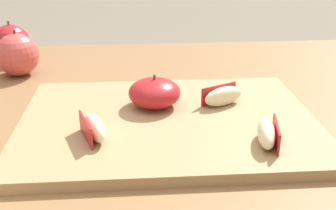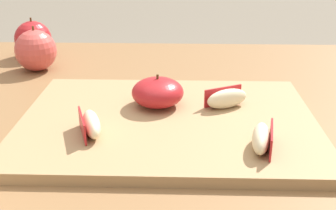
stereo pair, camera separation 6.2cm
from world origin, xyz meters
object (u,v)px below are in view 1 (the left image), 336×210
object	(u,v)px
apple_wedge_near_knife	(223,96)
apple_half_skin_up	(155,93)
apple_wedge_left	(267,133)
apple_wedge_back	(94,128)
whole_apple_crimson	(11,43)
whole_apple_pink_lady	(17,55)
cutting_board	(168,122)

from	to	relation	value
apple_wedge_near_knife	apple_half_skin_up	bearing A→B (deg)	177.89
apple_wedge_left	apple_wedge_back	xyz separation A→B (m)	(-0.22, 0.03, 0.00)
apple_half_skin_up	whole_apple_crimson	distance (m)	0.42
apple_wedge_left	whole_apple_pink_lady	size ratio (longest dim) A/B	0.78
whole_apple_crimson	whole_apple_pink_lady	bearing A→B (deg)	-69.00
apple_wedge_left	whole_apple_pink_lady	xyz separation A→B (m)	(-0.39, 0.35, 0.01)
apple_wedge_left	whole_apple_pink_lady	bearing A→B (deg)	138.74
cutting_board	whole_apple_pink_lady	bearing A→B (deg)	136.97
apple_half_skin_up	whole_apple_pink_lady	size ratio (longest dim) A/B	0.88
apple_half_skin_up	apple_wedge_near_knife	distance (m)	0.11
apple_half_skin_up	apple_wedge_left	bearing A→B (deg)	-44.31
cutting_board	apple_wedge_near_knife	world-z (taller)	apple_wedge_near_knife
cutting_board	whole_apple_crimson	size ratio (longest dim) A/B	4.86
whole_apple_pink_lady	cutting_board	bearing A→B (deg)	-43.03
cutting_board	apple_wedge_back	bearing A→B (deg)	-150.85
cutting_board	apple_half_skin_up	distance (m)	0.06
whole_apple_crimson	whole_apple_pink_lady	world-z (taller)	whole_apple_pink_lady
apple_wedge_near_knife	whole_apple_crimson	bearing A→B (deg)	142.36
apple_wedge_back	whole_apple_pink_lady	distance (m)	0.36
apple_wedge_near_knife	whole_apple_crimson	distance (m)	0.50
cutting_board	apple_wedge_left	bearing A→B (deg)	-36.86
whole_apple_crimson	apple_half_skin_up	bearing A→B (deg)	-46.07
apple_wedge_near_knife	apple_wedge_left	distance (m)	0.13
apple_half_skin_up	apple_wedge_back	world-z (taller)	apple_half_skin_up
apple_half_skin_up	apple_wedge_near_knife	world-z (taller)	apple_half_skin_up
apple_half_skin_up	apple_wedge_left	distance (m)	0.19
apple_half_skin_up	apple_wedge_back	size ratio (longest dim) A/B	1.12
cutting_board	whole_apple_pink_lady	xyz separation A→B (m)	(-0.27, 0.26, 0.03)
apple_wedge_left	apple_wedge_back	size ratio (longest dim) A/B	0.99
cutting_board	apple_wedge_back	world-z (taller)	apple_wedge_back
apple_wedge_near_knife	apple_wedge_back	size ratio (longest dim) A/B	0.99
apple_half_skin_up	cutting_board	bearing A→B (deg)	-68.56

